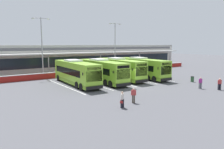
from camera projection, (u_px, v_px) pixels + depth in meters
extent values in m
plane|color=#4C4C51|center=(135.00, 86.00, 31.28)|extent=(200.00, 200.00, 0.00)
cube|color=beige|center=(63.00, 58.00, 52.72)|extent=(70.00, 10.00, 5.50)
cube|color=#19232D|center=(71.00, 61.00, 48.72)|extent=(66.00, 0.08, 2.20)
cube|color=#4C4C51|center=(71.00, 49.00, 48.31)|extent=(68.00, 0.08, 0.60)
cube|color=beige|center=(74.00, 53.00, 47.26)|extent=(67.00, 3.00, 0.24)
cube|color=gray|center=(62.00, 46.00, 52.30)|extent=(70.00, 10.00, 0.50)
cylinder|color=#999999|center=(49.00, 65.00, 43.04)|extent=(0.20, 0.20, 4.20)
cylinder|color=#999999|center=(101.00, 62.00, 50.13)|extent=(0.20, 0.20, 4.20)
cylinder|color=#999999|center=(140.00, 60.00, 57.22)|extent=(0.20, 0.20, 4.20)
cylinder|color=#999999|center=(170.00, 58.00, 64.31)|extent=(0.20, 0.20, 4.20)
cube|color=maroon|center=(87.00, 73.00, 42.93)|extent=(60.00, 0.36, 1.00)
cube|color=#B2B2B2|center=(87.00, 70.00, 42.85)|extent=(60.00, 0.40, 0.10)
cube|color=#8CC633|center=(76.00, 72.00, 32.54)|extent=(3.08, 12.10, 3.19)
cube|color=olive|center=(76.00, 81.00, 32.72)|extent=(3.10, 12.12, 0.56)
cube|color=black|center=(75.00, 70.00, 32.84)|extent=(3.00, 9.70, 0.96)
cube|color=black|center=(94.00, 76.00, 27.56)|extent=(2.31, 0.20, 1.40)
cube|color=black|center=(94.00, 69.00, 27.41)|extent=(2.05, 0.17, 0.40)
cube|color=silver|center=(73.00, 61.00, 33.13)|extent=(2.17, 2.89, 0.28)
cube|color=black|center=(95.00, 88.00, 27.68)|extent=(2.45, 0.27, 0.44)
cube|color=black|center=(102.00, 72.00, 28.58)|extent=(0.09, 0.12, 0.36)
cube|color=black|center=(83.00, 74.00, 27.03)|extent=(0.09, 0.12, 0.36)
cylinder|color=black|center=(72.00, 77.00, 37.20)|extent=(0.37, 1.05, 1.04)
cylinder|color=black|center=(59.00, 78.00, 35.92)|extent=(0.37, 1.05, 1.04)
cylinder|color=black|center=(93.00, 84.00, 30.71)|extent=(0.37, 1.05, 1.04)
cylinder|color=black|center=(77.00, 85.00, 29.43)|extent=(0.37, 1.05, 1.04)
cylinder|color=black|center=(97.00, 85.00, 29.54)|extent=(0.37, 1.05, 1.04)
cylinder|color=black|center=(82.00, 87.00, 28.26)|extent=(0.37, 1.05, 1.04)
cube|color=#8CC633|center=(102.00, 71.00, 34.55)|extent=(3.08, 12.10, 3.19)
cube|color=olive|center=(102.00, 79.00, 34.73)|extent=(3.10, 12.12, 0.56)
cube|color=black|center=(101.00, 69.00, 34.85)|extent=(3.00, 9.70, 0.96)
cube|color=black|center=(123.00, 74.00, 29.57)|extent=(2.31, 0.20, 1.40)
cube|color=black|center=(123.00, 67.00, 29.42)|extent=(2.05, 0.17, 0.40)
cube|color=silver|center=(99.00, 60.00, 35.14)|extent=(2.17, 2.89, 0.28)
cube|color=black|center=(124.00, 85.00, 29.69)|extent=(2.45, 0.27, 0.44)
cube|color=black|center=(130.00, 71.00, 30.59)|extent=(0.09, 0.12, 0.36)
cube|color=black|center=(113.00, 72.00, 29.04)|extent=(0.09, 0.12, 0.36)
cylinder|color=black|center=(95.00, 75.00, 39.21)|extent=(0.37, 1.05, 1.04)
cylinder|color=black|center=(83.00, 76.00, 37.93)|extent=(0.37, 1.05, 1.04)
cylinder|color=black|center=(119.00, 81.00, 32.72)|extent=(0.37, 1.05, 1.04)
cylinder|color=black|center=(106.00, 83.00, 31.44)|extent=(0.37, 1.05, 1.04)
cylinder|color=black|center=(124.00, 83.00, 31.55)|extent=(0.37, 1.05, 1.04)
cylinder|color=black|center=(111.00, 84.00, 30.27)|extent=(0.37, 1.05, 1.04)
cube|color=#8CC633|center=(119.00, 69.00, 37.48)|extent=(3.08, 12.10, 3.19)
cube|color=olive|center=(119.00, 76.00, 37.67)|extent=(3.10, 12.12, 0.56)
cube|color=black|center=(118.00, 67.00, 37.78)|extent=(3.00, 9.70, 0.96)
cube|color=black|center=(142.00, 71.00, 32.51)|extent=(2.31, 0.20, 1.40)
cube|color=black|center=(142.00, 65.00, 32.36)|extent=(2.05, 0.17, 0.40)
cube|color=silver|center=(116.00, 58.00, 38.07)|extent=(2.17, 2.89, 0.28)
cube|color=black|center=(142.00, 81.00, 32.63)|extent=(2.45, 0.27, 0.44)
cube|color=black|center=(147.00, 68.00, 33.53)|extent=(0.09, 0.12, 0.36)
cube|color=black|center=(133.00, 69.00, 31.97)|extent=(0.09, 0.12, 0.36)
cylinder|color=black|center=(111.00, 73.00, 42.15)|extent=(0.37, 1.05, 1.04)
cylinder|color=black|center=(101.00, 74.00, 40.87)|extent=(0.37, 1.05, 1.04)
cylinder|color=black|center=(136.00, 78.00, 35.65)|extent=(0.37, 1.05, 1.04)
cylinder|color=black|center=(125.00, 79.00, 34.37)|extent=(0.37, 1.05, 1.04)
cylinder|color=black|center=(142.00, 79.00, 34.49)|extent=(0.37, 1.05, 1.04)
cylinder|color=black|center=(130.00, 81.00, 33.21)|extent=(0.37, 1.05, 1.04)
cube|color=#8CC633|center=(142.00, 68.00, 39.01)|extent=(3.08, 12.10, 3.19)
cube|color=olive|center=(142.00, 75.00, 39.19)|extent=(3.10, 12.12, 0.56)
cube|color=black|center=(140.00, 66.00, 39.31)|extent=(3.00, 9.70, 0.96)
cube|color=black|center=(166.00, 70.00, 34.03)|extent=(2.31, 0.20, 1.40)
cube|color=black|center=(166.00, 64.00, 33.89)|extent=(2.05, 0.17, 0.40)
cube|color=silver|center=(138.00, 58.00, 39.60)|extent=(2.17, 2.89, 0.28)
cube|color=black|center=(166.00, 79.00, 34.15)|extent=(2.45, 0.27, 0.44)
cube|color=black|center=(171.00, 67.00, 35.06)|extent=(0.09, 0.12, 0.36)
cube|color=black|center=(158.00, 68.00, 33.50)|extent=(0.09, 0.12, 0.36)
cylinder|color=black|center=(131.00, 72.00, 43.67)|extent=(0.37, 1.05, 1.04)
cylinder|color=black|center=(122.00, 73.00, 42.39)|extent=(0.37, 1.05, 1.04)
cylinder|color=black|center=(159.00, 77.00, 37.18)|extent=(0.37, 1.05, 1.04)
cylinder|color=black|center=(149.00, 78.00, 35.90)|extent=(0.37, 1.05, 1.04)
cylinder|color=black|center=(165.00, 78.00, 36.01)|extent=(0.37, 1.05, 1.04)
cylinder|color=black|center=(154.00, 79.00, 34.73)|extent=(0.37, 1.05, 1.04)
cube|color=silver|center=(65.00, 86.00, 31.32)|extent=(0.14, 13.00, 0.01)
cube|color=silver|center=(90.00, 83.00, 33.72)|extent=(0.14, 13.00, 0.01)
cube|color=silver|center=(111.00, 81.00, 36.12)|extent=(0.14, 13.00, 0.01)
cube|color=silver|center=(130.00, 79.00, 38.53)|extent=(0.14, 13.00, 0.01)
cube|color=silver|center=(147.00, 77.00, 40.93)|extent=(0.14, 13.00, 0.01)
cube|color=black|center=(122.00, 104.00, 20.67)|extent=(0.22, 0.23, 0.84)
cube|color=black|center=(123.00, 103.00, 20.80)|extent=(0.22, 0.23, 0.84)
cube|color=silver|center=(122.00, 96.00, 20.64)|extent=(0.40, 0.39, 0.56)
cube|color=silver|center=(122.00, 97.00, 20.43)|extent=(0.13, 0.13, 0.54)
cube|color=silver|center=(123.00, 96.00, 20.85)|extent=(0.13, 0.13, 0.54)
sphere|color=tan|center=(122.00, 93.00, 20.58)|extent=(0.22, 0.22, 0.22)
cube|color=maroon|center=(122.00, 102.00, 20.43)|extent=(0.27, 0.29, 0.22)
cylinder|color=maroon|center=(122.00, 100.00, 20.41)|extent=(0.02, 0.02, 0.16)
cube|color=#4C4238|center=(133.00, 99.00, 22.50)|extent=(0.22, 0.23, 0.84)
cube|color=#4C4238|center=(134.00, 99.00, 22.38)|extent=(0.22, 0.23, 0.84)
cube|color=#B23838|center=(134.00, 93.00, 22.34)|extent=(0.40, 0.38, 0.56)
cube|color=#B23838|center=(131.00, 93.00, 22.34)|extent=(0.13, 0.13, 0.54)
cube|color=#B23838|center=(136.00, 93.00, 22.34)|extent=(0.13, 0.13, 0.54)
sphere|color=#DBB293|center=(134.00, 89.00, 22.28)|extent=(0.22, 0.22, 0.22)
cube|color=black|center=(219.00, 87.00, 28.85)|extent=(0.20, 0.22, 0.84)
cube|color=black|center=(220.00, 87.00, 28.76)|extent=(0.20, 0.22, 0.84)
cube|color=#B23838|center=(220.00, 82.00, 28.70)|extent=(0.40, 0.34, 0.56)
cube|color=#B23838|center=(218.00, 82.00, 28.67)|extent=(0.12, 0.13, 0.54)
cube|color=#B23838|center=(221.00, 82.00, 28.75)|extent=(0.12, 0.13, 0.54)
sphere|color=tan|center=(220.00, 79.00, 28.65)|extent=(0.22, 0.22, 0.22)
cube|color=slate|center=(199.00, 86.00, 29.70)|extent=(0.19, 0.21, 0.84)
cube|color=slate|center=(201.00, 86.00, 29.64)|extent=(0.19, 0.21, 0.84)
cube|color=#A32D89|center=(201.00, 81.00, 29.57)|extent=(0.39, 0.31, 0.56)
cube|color=#A32D89|center=(199.00, 81.00, 29.51)|extent=(0.11, 0.12, 0.54)
cube|color=#A32D89|center=(202.00, 81.00, 29.65)|extent=(0.11, 0.12, 0.54)
sphere|color=tan|center=(201.00, 78.00, 29.52)|extent=(0.22, 0.22, 0.22)
cylinder|color=#9E9EA3|center=(42.00, 48.00, 39.32)|extent=(0.20, 0.20, 11.00)
cylinder|color=#9E9EA3|center=(41.00, 18.00, 38.57)|extent=(2.80, 0.10, 0.10)
cube|color=silver|center=(33.00, 18.00, 37.78)|extent=(0.44, 0.28, 0.20)
cube|color=silver|center=(48.00, 19.00, 39.38)|extent=(0.44, 0.28, 0.20)
cylinder|color=#9E9EA3|center=(115.00, 47.00, 49.18)|extent=(0.20, 0.20, 11.00)
cylinder|color=#9E9EA3|center=(115.00, 24.00, 48.43)|extent=(2.80, 0.10, 0.10)
cube|color=silver|center=(110.00, 24.00, 47.65)|extent=(0.44, 0.28, 0.20)
cube|color=silver|center=(120.00, 24.00, 49.25)|extent=(0.44, 0.28, 0.20)
cylinder|color=#2D5133|center=(192.00, 79.00, 35.04)|extent=(0.52, 0.52, 0.85)
cylinder|color=black|center=(192.00, 77.00, 34.98)|extent=(0.54, 0.54, 0.08)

